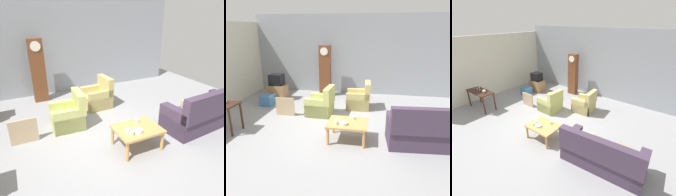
{
  "view_description": "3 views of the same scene",
  "coord_description": "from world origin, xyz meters",
  "views": [
    {
      "loc": [
        -1.81,
        -3.85,
        2.74
      ],
      "look_at": [
        0.32,
        0.48,
        0.75
      ],
      "focal_mm": 33.49,
      "sensor_mm": 36.0,
      "label": 1
    },
    {
      "loc": [
        1.02,
        -5.46,
        2.64
      ],
      "look_at": [
        -0.1,
        0.58,
        0.68
      ],
      "focal_mm": 35.04,
      "sensor_mm": 36.0,
      "label": 2
    },
    {
      "loc": [
        3.7,
        -3.89,
        3.51
      ],
      "look_at": [
        -0.04,
        0.91,
        0.75
      ],
      "focal_mm": 27.85,
      "sensor_mm": 36.0,
      "label": 3
    }
  ],
  "objects": [
    {
      "name": "grandfather_clock",
      "position": [
        -1.07,
        2.97,
        1.01
      ],
      "size": [
        0.44,
        0.3,
        2.02
      ],
      "color": "brown",
      "rests_on": "ground_plane"
    },
    {
      "name": "armchair_olive_near",
      "position": [
        -0.7,
        0.88,
        0.31
      ],
      "size": [
        0.83,
        0.8,
        0.92
      ],
      "color": "#B7BC66",
      "rests_on": "ground_plane"
    },
    {
      "name": "tv_crt",
      "position": [
        -2.76,
        2.09,
        0.79
      ],
      "size": [
        0.48,
        0.44,
        0.42
      ],
      "primitive_type": "cube",
      "color": "black",
      "rests_on": "tv_stand_cabinet"
    },
    {
      "name": "bowl_white_stacked",
      "position": [
        0.28,
        -0.79,
        0.5
      ],
      "size": [
        0.2,
        0.2,
        0.06
      ],
      "primitive_type": "cylinder",
      "color": "white",
      "rests_on": "coffee_table_wood"
    },
    {
      "name": "tv_stand_cabinet",
      "position": [
        -2.76,
        2.09,
        0.29
      ],
      "size": [
        0.68,
        0.52,
        0.58
      ],
      "primitive_type": "cube",
      "color": "#997047",
      "rests_on": "ground_plane"
    },
    {
      "name": "ground_plane",
      "position": [
        0.0,
        0.0,
        0.0
      ],
      "size": [
        10.4,
        10.4,
        0.0
      ],
      "primitive_type": "plane",
      "color": "gray"
    },
    {
      "name": "garage_door_wall",
      "position": [
        0.0,
        3.6,
        1.6
      ],
      "size": [
        8.4,
        0.16,
        3.2
      ],
      "primitive_type": "cube",
      "color": "gray",
      "rests_on": "ground_plane"
    },
    {
      "name": "storage_box_blue",
      "position": [
        -2.83,
        1.4,
        0.19
      ],
      "size": [
        0.4,
        0.45,
        0.37
      ],
      "primitive_type": "cube",
      "color": "teal",
      "rests_on": "ground_plane"
    },
    {
      "name": "coffee_table_wood",
      "position": [
        0.36,
        -0.64,
        0.41
      ],
      "size": [
        0.96,
        0.76,
        0.47
      ],
      "color": "tan",
      "rests_on": "ground_plane"
    },
    {
      "name": "cup_blue_rimmed",
      "position": [
        0.1,
        -0.7,
        0.51
      ],
      "size": [
        0.09,
        0.09,
        0.07
      ],
      "primitive_type": "cylinder",
      "color": "silver",
      "rests_on": "coffee_table_wood"
    },
    {
      "name": "couch_floral",
      "position": [
        2.37,
        -0.61,
        0.35
      ],
      "size": [
        2.16,
        1.04,
        1.04
      ],
      "color": "#423347",
      "rests_on": "ground_plane"
    },
    {
      "name": "armchair_olive_far",
      "position": [
        0.43,
        1.7,
        0.31
      ],
      "size": [
        0.84,
        0.81,
        0.92
      ],
      "color": "tan",
      "rests_on": "ground_plane"
    },
    {
      "name": "cup_white_porcelain",
      "position": [
        0.48,
        -0.44,
        0.51
      ],
      "size": [
        0.07,
        0.07,
        0.08
      ],
      "primitive_type": "cylinder",
      "color": "white",
      "rests_on": "coffee_table_wood"
    },
    {
      "name": "cup_cream_tall",
      "position": [
        0.12,
        -0.82,
        0.52
      ],
      "size": [
        0.09,
        0.09,
        0.08
      ],
      "primitive_type": "cylinder",
      "color": "beige",
      "rests_on": "coffee_table_wood"
    },
    {
      "name": "framed_picture_leaning",
      "position": [
        -1.8,
        0.59,
        0.29
      ],
      "size": [
        0.6,
        0.05,
        0.58
      ],
      "primitive_type": "cube",
      "color": "tan",
      "rests_on": "ground_plane"
    }
  ]
}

